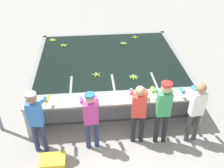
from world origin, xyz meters
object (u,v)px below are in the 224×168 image
object	(u,v)px
worker_3	(163,107)
crate	(53,164)
banana_bunch_floating_4	(124,43)
banana_bunch_floating_5	(97,75)
banana_bunch_floating_0	(64,45)
worker_0	(36,117)
banana_bunch_floating_2	(53,40)
worker_4	(196,107)
banana_bunch_floating_1	(135,37)
worker_1	(91,116)
banana_bunch_floating_3	(134,77)
knife_0	(165,95)
worker_2	(139,109)

from	to	relation	value
worker_3	crate	distance (m)	2.74
banana_bunch_floating_4	banana_bunch_floating_5	xyz separation A→B (m)	(-1.01, -1.94, 0.00)
banana_bunch_floating_0	banana_bunch_floating_5	bearing A→B (deg)	-62.67
worker_0	banana_bunch_floating_2	size ratio (longest dim) A/B	5.95
worker_4	banana_bunch_floating_0	world-z (taller)	worker_4
banana_bunch_floating_0	banana_bunch_floating_1	size ratio (longest dim) A/B	0.98
worker_1	banana_bunch_floating_0	bearing A→B (deg)	102.36
banana_bunch_floating_5	banana_bunch_floating_4	bearing A→B (deg)	62.41
crate	banana_bunch_floating_3	bearing A→B (deg)	45.38
worker_0	banana_bunch_floating_4	size ratio (longest dim) A/B	5.98
knife_0	worker_0	bearing A→B (deg)	-168.45
banana_bunch_floating_4	banana_bunch_floating_5	distance (m)	2.19
banana_bunch_floating_4	banana_bunch_floating_5	size ratio (longest dim) A/B	1.01
banana_bunch_floating_5	worker_3	bearing A→B (deg)	-50.00
worker_1	worker_3	xyz separation A→B (m)	(1.64, 0.02, 0.12)
banana_bunch_floating_4	knife_0	xyz separation A→B (m)	(0.63, -3.05, -0.01)
banana_bunch_floating_2	banana_bunch_floating_5	bearing A→B (deg)	-59.55
banana_bunch_floating_1	crate	size ratio (longest dim) A/B	0.51
worker_2	banana_bunch_floating_4	bearing A→B (deg)	88.00
worker_4	banana_bunch_floating_4	world-z (taller)	worker_4
worker_3	worker_2	bearing A→B (deg)	172.80
worker_2	banana_bunch_floating_5	world-z (taller)	worker_2
banana_bunch_floating_5	crate	bearing A→B (deg)	-114.85
worker_0	crate	size ratio (longest dim) A/B	3.04
worker_4	banana_bunch_floating_2	distance (m)	5.53
worker_2	banana_bunch_floating_1	size ratio (longest dim) A/B	5.78
banana_bunch_floating_5	knife_0	size ratio (longest dim) A/B	1.00
banana_bunch_floating_1	crate	bearing A→B (deg)	-118.50
banana_bunch_floating_0	banana_bunch_floating_3	world-z (taller)	same
worker_0	banana_bunch_floating_1	size ratio (longest dim) A/B	5.92
worker_0	banana_bunch_floating_5	xyz separation A→B (m)	(1.40, 1.73, -0.07)
banana_bunch_floating_5	worker_0	bearing A→B (deg)	-128.97
banana_bunch_floating_2	banana_bunch_floating_3	world-z (taller)	same
worker_1	crate	bearing A→B (deg)	-145.24
banana_bunch_floating_3	knife_0	world-z (taller)	banana_bunch_floating_3
worker_2	worker_3	world-z (taller)	worker_3
worker_4	banana_bunch_floating_1	world-z (taller)	worker_4
banana_bunch_floating_1	knife_0	size ratio (longest dim) A/B	1.02
worker_1	knife_0	size ratio (longest dim) A/B	5.68
worker_2	banana_bunch_floating_0	world-z (taller)	worker_2
banana_bunch_floating_0	banana_bunch_floating_2	size ratio (longest dim) A/B	0.99
worker_1	banana_bunch_floating_3	size ratio (longest dim) A/B	5.60
worker_0	worker_1	size ratio (longest dim) A/B	1.06
banana_bunch_floating_2	banana_bunch_floating_4	bearing A→B (deg)	-11.60
banana_bunch_floating_1	banana_bunch_floating_5	size ratio (longest dim) A/B	1.02
worker_4	banana_bunch_floating_1	size ratio (longest dim) A/B	5.98
banana_bunch_floating_2	crate	world-z (taller)	banana_bunch_floating_2
worker_2	banana_bunch_floating_3	bearing A→B (deg)	85.12
worker_2	banana_bunch_floating_4	distance (m)	3.58
worker_3	banana_bunch_floating_1	xyz separation A→B (m)	(0.06, 4.12, -0.11)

